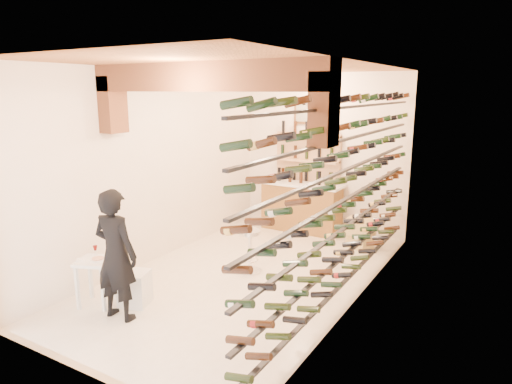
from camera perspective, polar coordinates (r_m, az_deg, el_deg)
ground at (r=7.31m, az=-1.22°, el=-10.44°), size 6.00×6.00×0.00m
room_shell at (r=6.54m, az=-2.52°, el=7.23°), size 3.52×6.02×3.21m
wine_rack at (r=6.20m, az=10.82°, el=0.15°), size 0.32×5.70×2.56m
back_counter at (r=9.50m, az=5.67°, el=-1.66°), size 1.70×0.62×1.29m
back_shelving at (r=9.58m, az=6.37°, el=2.33°), size 1.40×0.31×2.73m
tasting_table at (r=6.59m, az=-19.37°, el=-8.89°), size 0.58×0.58×0.78m
white_stool at (r=6.56m, az=-14.86°, el=-11.50°), size 0.48×0.48×0.46m
person at (r=6.03m, az=-17.07°, el=-7.49°), size 0.65×0.45×1.69m
chrome_barstool at (r=7.35m, az=-0.77°, el=-6.96°), size 0.36×0.36×0.69m
crate_lower at (r=8.72m, az=12.78°, el=-5.99°), size 0.51×0.45×0.26m
crate_upper at (r=8.64m, az=12.87°, el=-4.26°), size 0.51×0.35×0.29m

